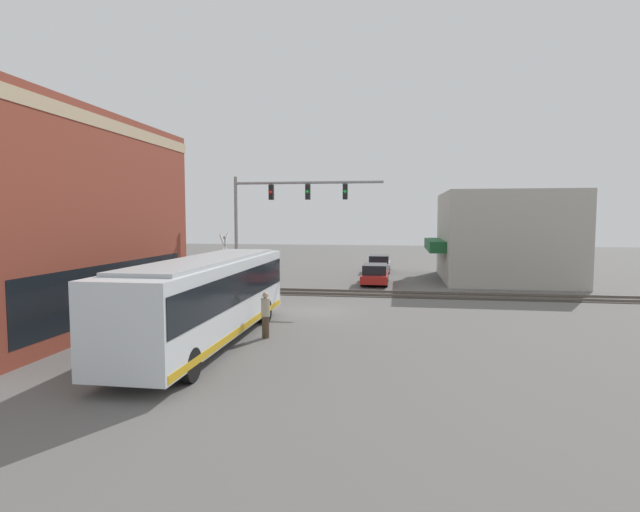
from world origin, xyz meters
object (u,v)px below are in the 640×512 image
crossing_signal (225,259)px  parked_car_red (375,275)px  parked_car_silver (379,264)px  pedestrian_at_crossing (236,286)px  city_bus (208,296)px  pedestrian_near_bus (266,315)px

crossing_signal → parked_car_red: (7.43, -8.33, -1.63)m
parked_car_silver → pedestrian_at_crossing: bearing=155.7°
parked_car_silver → pedestrian_at_crossing: (-16.36, 7.39, 0.17)m
crossing_signal → pedestrian_at_crossing: 1.93m
city_bus → pedestrian_at_crossing: (9.14, 1.99, -0.91)m
crossing_signal → pedestrian_near_bus: size_ratio=2.12×
crossing_signal → pedestrian_at_crossing: (-0.87, -0.94, -1.44)m
city_bus → pedestrian_at_crossing: 9.40m
pedestrian_at_crossing → crossing_signal: bearing=47.5°
parked_car_silver → parked_car_red: bearing=180.0°
parked_car_red → pedestrian_near_bus: bearing=167.9°
pedestrian_near_bus → city_bus: bearing=120.2°
crossing_signal → parked_car_red: size_ratio=0.81×
parked_car_red → crossing_signal: bearing=131.7°
parked_car_silver → pedestrian_near_bus: 24.65m
crossing_signal → parked_car_silver: crossing_signal is taller
city_bus → parked_car_red: size_ratio=2.61×
parked_car_silver → pedestrian_at_crossing: size_ratio=2.86×
pedestrian_near_bus → parked_car_silver: bearing=-8.2°
parked_car_silver → pedestrian_near_bus: bearing=171.8°
crossing_signal → parked_car_red: bearing=-48.3°
city_bus → parked_car_silver: bearing=-12.0°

